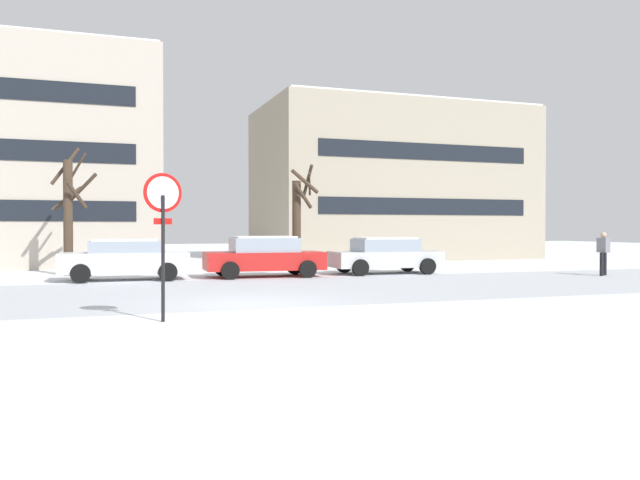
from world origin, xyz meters
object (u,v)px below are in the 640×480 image
(stop_sign, at_px, (163,218))
(parked_car_silver, at_px, (385,255))
(parked_car_white, at_px, (125,259))
(parked_car_red, at_px, (264,256))
(pedestrian_crossing, at_px, (603,250))

(stop_sign, height_order, parked_car_silver, stop_sign)
(stop_sign, distance_m, parked_car_white, 10.69)
(parked_car_white, bearing_deg, parked_car_red, -0.97)
(parked_car_red, relative_size, pedestrian_crossing, 2.66)
(stop_sign, height_order, parked_car_red, stop_sign)
(stop_sign, distance_m, pedestrian_crossing, 18.40)
(stop_sign, relative_size, parked_car_silver, 0.66)
(stop_sign, xyz_separation_m, pedestrian_crossing, (17.06, 6.80, -1.04))
(stop_sign, bearing_deg, parked_car_silver, 47.51)
(parked_car_red, height_order, pedestrian_crossing, pedestrian_crossing)
(parked_car_white, relative_size, parked_car_red, 0.99)
(parked_car_silver, bearing_deg, pedestrian_crossing, -26.91)
(parked_car_red, xyz_separation_m, parked_car_silver, (4.96, 0.03, -0.03))
(parked_car_white, xyz_separation_m, parked_car_silver, (9.93, -0.06, -0.00))
(parked_car_white, distance_m, parked_car_red, 4.96)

